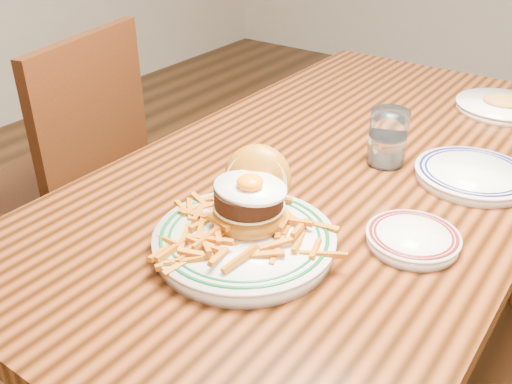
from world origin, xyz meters
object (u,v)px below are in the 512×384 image
Objects in this scene: table at (340,196)px; side_plate at (413,238)px; main_plate at (247,224)px; chair_left at (68,182)px.

table is 0.35m from side_plate.
table is at bearing 68.04° from main_plate.
table is at bearing 126.90° from side_plate.
side_plate is (1.06, -0.05, 0.25)m from chair_left.
chair_left reaches higher than main_plate.
side_plate is at bearing 11.03° from main_plate.
table is at bearing -1.47° from chair_left.
chair_left is at bearing 141.69° from main_plate.
chair_left is 0.89m from main_plate.
main_plate is at bearing -88.21° from table.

